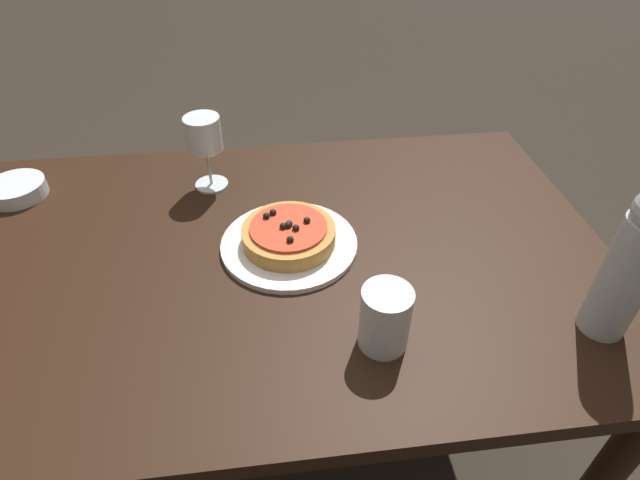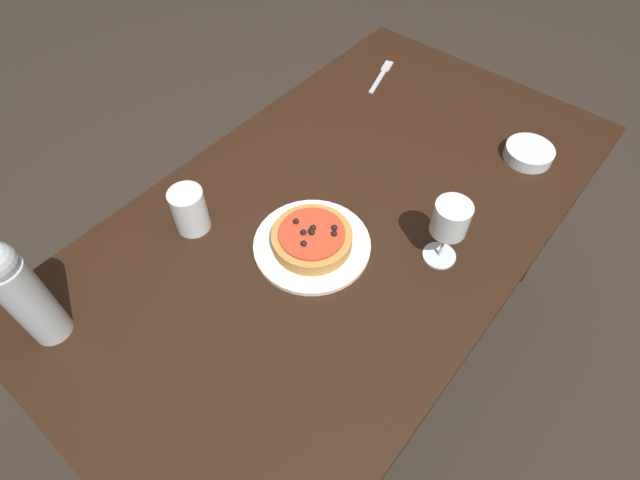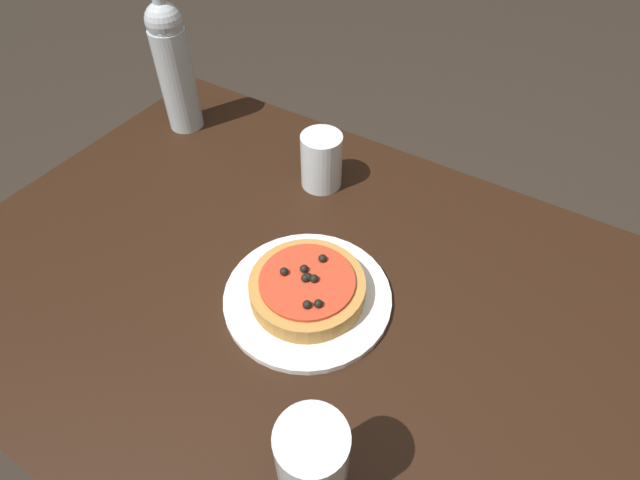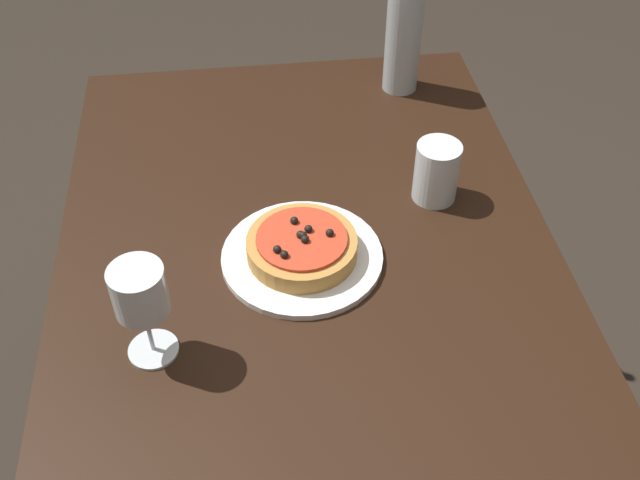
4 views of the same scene
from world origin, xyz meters
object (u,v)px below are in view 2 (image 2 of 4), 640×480
(wine_bottle, at_px, (21,292))
(wine_glass, at_px, (450,221))
(dining_table, at_px, (341,233))
(dinner_plate, at_px, (312,245))
(pizza, at_px, (312,238))
(water_cup, at_px, (190,210))
(fork, at_px, (382,75))
(side_bowl, at_px, (529,153))

(wine_bottle, bearing_deg, wine_glass, 142.55)
(dining_table, xyz_separation_m, dinner_plate, (0.13, 0.01, 0.09))
(dining_table, bearing_deg, dinner_plate, 5.55)
(pizza, bearing_deg, water_cup, -62.69)
(water_cup, relative_size, fork, 0.63)
(wine_bottle, bearing_deg, pizza, 151.85)
(dining_table, bearing_deg, wine_glass, 97.25)
(wine_glass, xyz_separation_m, fork, (-0.50, -0.52, -0.13))
(dinner_plate, bearing_deg, side_bowl, 157.22)
(pizza, xyz_separation_m, water_cup, (0.14, -0.26, 0.03))
(dinner_plate, distance_m, water_cup, 0.30)
(wine_glass, bearing_deg, dining_table, -82.75)
(dinner_plate, xyz_separation_m, wine_bottle, (0.51, -0.27, 0.14))
(water_cup, xyz_separation_m, fork, (-0.81, -0.01, -0.06))
(pizza, bearing_deg, wine_glass, 124.14)
(wine_glass, bearing_deg, dinner_plate, -55.86)
(dinner_plate, distance_m, wine_glass, 0.32)
(dining_table, xyz_separation_m, pizza, (0.13, 0.01, 0.12))
(dining_table, height_order, wine_bottle, wine_bottle)
(pizza, xyz_separation_m, side_bowl, (-0.61, 0.26, -0.01))
(wine_bottle, xyz_separation_m, fork, (-1.18, 0.00, -0.15))
(pizza, xyz_separation_m, fork, (-0.67, -0.27, -0.03))
(pizza, relative_size, side_bowl, 1.44)
(wine_bottle, xyz_separation_m, water_cup, (-0.38, 0.01, -0.09))
(wine_glass, distance_m, side_bowl, 0.46)
(wine_glass, height_order, water_cup, wine_glass)
(water_cup, bearing_deg, wine_glass, 120.74)
(dinner_plate, relative_size, wine_glass, 1.58)
(wine_bottle, bearing_deg, dinner_plate, 151.85)
(wine_glass, distance_m, water_cup, 0.60)
(fork, bearing_deg, water_cup, 164.61)
(wine_bottle, relative_size, fork, 1.88)
(side_bowl, bearing_deg, dinner_plate, -22.78)
(pizza, distance_m, fork, 0.73)
(water_cup, relative_size, side_bowl, 0.88)
(dining_table, xyz_separation_m, fork, (-0.54, -0.26, 0.09))
(dining_table, relative_size, wine_glass, 8.92)
(dinner_plate, relative_size, wine_bottle, 0.80)
(pizza, relative_size, fork, 1.03)
(pizza, bearing_deg, fork, -157.79)
(wine_bottle, distance_m, fork, 1.19)
(pizza, height_order, wine_bottle, wine_bottle)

